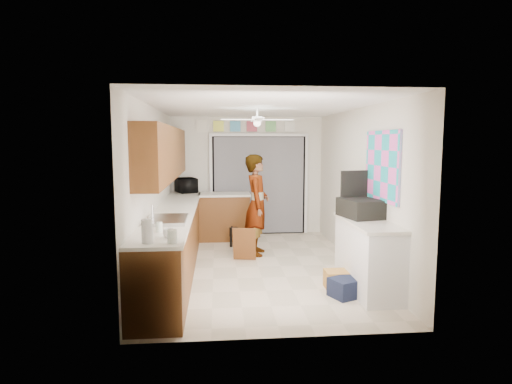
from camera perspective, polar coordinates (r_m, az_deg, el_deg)
name	(u,v)px	position (r m, az deg, el deg)	size (l,w,h in m)	color
floor	(258,267)	(6.90, 0.30, -9.92)	(5.00, 5.00, 0.00)	beige
ceiling	(258,107)	(6.63, 0.32, 11.25)	(5.00, 5.00, 0.00)	white
wall_back	(247,176)	(9.13, -1.19, 2.15)	(3.20, 3.20, 0.00)	silver
wall_front	(283,216)	(4.19, 3.57, -3.24)	(3.20, 3.20, 0.00)	silver
wall_left	(154,190)	(6.69, -13.46, 0.31)	(5.00, 5.00, 0.00)	silver
wall_right	(358,188)	(6.99, 13.49, 0.57)	(5.00, 5.00, 0.00)	silver
left_base_cabinets	(175,241)	(6.79, -10.75, -6.39)	(0.60, 4.80, 0.90)	brown
left_countertop	(175,211)	(6.70, -10.75, -2.47)	(0.62, 4.80, 0.04)	white
upper_cabinets	(165,153)	(6.83, -12.01, 5.10)	(0.32, 4.00, 0.80)	brown
sink_basin	(167,220)	(5.71, -11.73, -3.71)	(0.50, 0.76, 0.06)	silver
faucet	(152,213)	(5.72, -13.64, -2.78)	(0.03, 0.03, 0.22)	silver
peninsula_base	(224,217)	(8.72, -4.23, -3.39)	(1.00, 0.60, 0.90)	brown
peninsula_top	(224,194)	(8.65, -4.26, -0.32)	(1.04, 0.64, 0.04)	white
back_opening_recess	(259,185)	(9.14, 0.39, 0.90)	(2.00, 0.06, 2.10)	black
curtain_panel	(259,186)	(9.10, 0.42, 0.87)	(1.90, 0.03, 2.05)	gray
door_trim_left	(211,186)	(9.07, -6.01, 0.82)	(0.06, 0.04, 2.10)	white
door_trim_right	(306,185)	(9.27, 6.70, 0.93)	(0.06, 0.04, 2.10)	white
door_trim_head	(259,135)	(9.07, 0.42, 7.62)	(2.10, 0.04, 0.06)	white
header_frame_0	(219,126)	(9.06, -5.02, 8.74)	(0.22, 0.02, 0.22)	#EEFB53
header_frame_1	(235,126)	(9.07, -2.78, 8.75)	(0.22, 0.02, 0.22)	#4EA5D2
header_frame_2	(252,126)	(9.09, -0.55, 8.75)	(0.22, 0.02, 0.22)	#B94558
header_frame_3	(271,126)	(9.13, 1.98, 8.74)	(0.22, 0.02, 0.22)	#70BF6D
header_frame_4	(289,126)	(9.19, 4.49, 8.71)	(0.22, 0.02, 0.22)	white
route66_sign	(202,126)	(9.06, -7.26, 8.71)	(0.22, 0.02, 0.26)	silver
right_counter_base	(368,257)	(5.93, 14.69, -8.40)	(0.50, 1.40, 0.90)	white
right_counter_top	(368,222)	(5.83, 14.73, -3.93)	(0.54, 1.44, 0.04)	white
abstract_painting	(382,166)	(6.01, 16.45, 3.35)	(0.03, 1.15, 0.95)	#FB5CCA
ceiling_fan	(257,120)	(6.82, 0.15, 9.61)	(1.14, 1.14, 0.24)	white
microwave	(186,185)	(8.90, -9.26, 0.90)	(0.53, 0.36, 0.30)	black
cup	(169,233)	(4.73, -11.56, -5.42)	(0.13, 0.13, 0.10)	white
jar_a	(172,236)	(4.48, -11.11, -5.84)	(0.10, 0.10, 0.14)	silver
jar_b	(159,227)	(5.07, -12.79, -4.55)	(0.08, 0.08, 0.12)	silver
paper_towel_roll	(147,231)	(4.52, -14.32, -5.09)	(0.12, 0.12, 0.25)	white
suitcase	(360,208)	(6.05, 13.73, -2.11)	(0.44, 0.59, 0.25)	black
suitcase_rim	(360,216)	(6.06, 13.70, -3.14)	(0.44, 0.58, 0.02)	yellow
suitcase_lid	(354,188)	(6.29, 12.94, 0.54)	(0.42, 0.03, 0.50)	black
cardboard_box	(340,280)	(6.01, 11.08, -11.39)	(0.39, 0.29, 0.24)	gold
navy_crate	(346,287)	(5.73, 11.96, -12.35)	(0.39, 0.32, 0.24)	black
cabinet_door_panel	(244,244)	(7.16, -1.57, -6.95)	(0.38, 0.03, 0.57)	brown
man	(257,205)	(7.46, 0.14, -1.72)	(0.64, 0.42, 1.76)	white
dog	(237,237)	(8.01, -2.56, -6.04)	(0.23, 0.53, 0.41)	black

